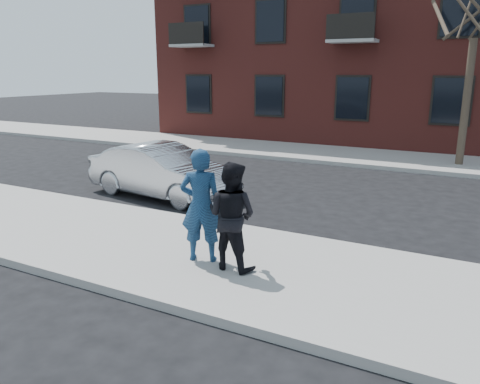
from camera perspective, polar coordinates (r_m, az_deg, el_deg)
The scene contains 10 objects.
ground at distance 9.18m, azimuth -9.08°, elevation -6.81°, with size 100.00×100.00×0.00m, color black.
near_sidewalk at distance 8.97m, azimuth -10.05°, elevation -6.86°, with size 50.00×3.50×0.15m, color gray.
near_curb at distance 10.36m, azimuth -3.98°, elevation -3.71°, with size 50.00×0.10×0.15m, color #999691.
far_sidewalk at distance 19.06m, azimuth 11.54°, elevation 4.49°, with size 50.00×3.50×0.15m, color gray.
far_curb at distance 17.37m, azimuth 9.85°, elevation 3.60°, with size 50.00×0.10×0.15m, color #999691.
apartment_building at distance 25.16m, azimuth 21.65°, elevation 20.10°, with size 24.30×10.30×12.30m.
street_tree at distance 17.95m, azimuth 27.07°, elevation 20.15°, with size 3.60×3.60×6.80m.
silver_sedan at distance 12.70m, azimuth -9.48°, elevation 2.52°, with size 1.50×4.30×1.42m, color #B7BABF.
man_hoodie at distance 7.89m, azimuth -4.78°, elevation -1.65°, with size 0.83×0.69×1.95m.
man_peacoat at distance 7.57m, azimuth -1.03°, elevation -2.93°, with size 0.91×0.73×1.79m.
Camera 1 is at (5.21, -6.80, 3.32)m, focal length 35.00 mm.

